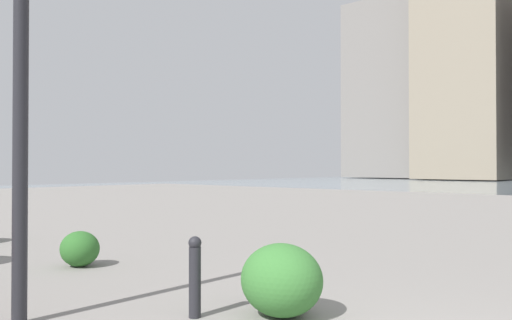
# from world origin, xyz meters

# --- Properties ---
(building_annex) EXTENTS (10.38, 14.79, 37.15)m
(building_annex) POSITION_xyz_m (22.70, -65.26, 17.54)
(building_annex) COLOR gray
(building_annex) RESTS_ON ground
(building_highrise) EXTENTS (13.37, 10.02, 27.89)m
(building_highrise) POSITION_xyz_m (33.81, -66.93, 12.91)
(building_highrise) COLOR gray
(building_highrise) RESTS_ON ground
(lamppost) EXTENTS (0.98, 0.28, 4.27)m
(lamppost) POSITION_xyz_m (4.03, 0.82, 2.82)
(lamppost) COLOR #232328
(lamppost) RESTS_ON ground
(bollard_near) EXTENTS (0.13, 0.13, 0.80)m
(bollard_near) POSITION_xyz_m (2.95, -0.43, 0.42)
(bollard_near) COLOR #232328
(bollard_near) RESTS_ON ground
(shrub_low) EXTENTS (0.85, 0.77, 0.72)m
(shrub_low) POSITION_xyz_m (2.33, -1.03, 0.36)
(shrub_low) COLOR #387533
(shrub_low) RESTS_ON ground
(shrub_round) EXTENTS (0.62, 0.56, 0.53)m
(shrub_round) POSITION_xyz_m (6.19, -1.01, 0.26)
(shrub_round) COLOR #2D6628
(shrub_round) RESTS_ON ground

